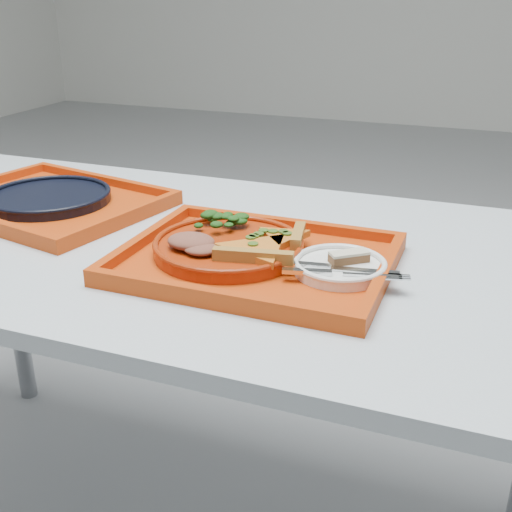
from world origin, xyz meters
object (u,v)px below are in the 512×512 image
object	(u,v)px
dinner_plate	(229,248)
tray_main	(256,263)
tray_far	(50,205)
navy_plate	(49,198)
dessert_bar	(349,257)

from	to	relation	value
dinner_plate	tray_main	bearing A→B (deg)	-10.30
tray_far	navy_plate	size ratio (longest dim) A/B	1.73
tray_main	navy_plate	bearing A→B (deg)	165.88
tray_main	dinner_plate	bearing A→B (deg)	169.92
navy_plate	dessert_bar	bearing A→B (deg)	-9.93
dinner_plate	navy_plate	world-z (taller)	dinner_plate
tray_far	dinner_plate	size ratio (longest dim) A/B	1.73
tray_far	navy_plate	world-z (taller)	navy_plate
tray_far	dessert_bar	distance (m)	0.69
tray_main	dinner_plate	world-z (taller)	dinner_plate
navy_plate	dessert_bar	xyz separation A→B (m)	(0.68, -0.12, 0.01)
tray_far	dessert_bar	bearing A→B (deg)	2.23
navy_plate	tray_far	bearing A→B (deg)	90.00
tray_main	navy_plate	size ratio (longest dim) A/B	1.73
tray_main	dessert_bar	size ratio (longest dim) A/B	6.81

